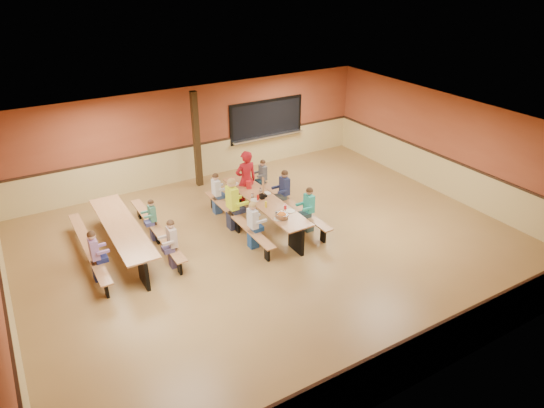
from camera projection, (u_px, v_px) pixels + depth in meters
ground at (276, 246)px, 12.19m from camera, size 12.00×12.00×0.00m
room_envelope at (277, 222)px, 11.88m from camera, size 12.04×10.04×3.02m
kitchen_pass_through at (267, 121)px, 16.49m from camera, size 2.78×0.28×1.38m
structural_post at (197, 140)px, 14.79m from camera, size 0.18×0.18×3.00m
cafeteria_table_main at (265, 207)px, 12.95m from camera, size 1.91×3.70×0.74m
cafeteria_table_second at (123, 233)px, 11.71m from camera, size 1.91×3.70×0.74m
seated_child_white_left at (253, 225)px, 11.88m from camera, size 0.38×0.31×1.24m
seated_adult_yellow at (232, 204)px, 12.68m from camera, size 0.48×0.39×1.43m
seated_child_grey_left at (216, 194)px, 13.51m from camera, size 0.36×0.29×1.19m
seated_child_teal_right at (309, 210)px, 12.61m from camera, size 0.38×0.31×1.23m
seated_child_navy_right at (284, 192)px, 13.52m from camera, size 0.40×0.33×1.27m
seated_child_char_right at (263, 179)px, 14.47m from camera, size 0.35×0.28×1.16m
seated_child_purple_sec at (95, 256)px, 10.66m from camera, size 0.38×0.31×1.23m
seated_child_green_sec at (153, 220)px, 12.24m from camera, size 0.32×0.26×1.11m
seated_child_tan_sec at (173, 244)px, 11.12m from camera, size 0.37×0.30×1.21m
standing_woman at (246, 180)px, 13.66m from camera, size 0.65×0.44×1.74m
punch_pitcher at (249, 185)px, 13.44m from camera, size 0.16×0.16×0.22m
chip_bowl at (282, 216)px, 11.91m from camera, size 0.32×0.32×0.15m
napkin_dispenser at (262, 196)px, 12.89m from camera, size 0.10×0.14×0.13m
condiment_mustard at (266, 204)px, 12.44m from camera, size 0.06×0.06×0.17m
condiment_ketchup at (258, 198)px, 12.77m from camera, size 0.06×0.06×0.17m
table_paddle at (263, 192)px, 12.96m from camera, size 0.16×0.16×0.56m
place_settings at (264, 198)px, 12.83m from camera, size 0.65×3.30×0.11m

